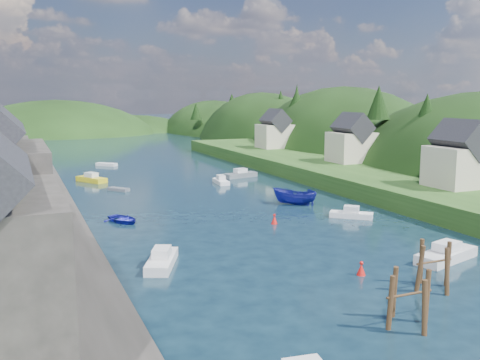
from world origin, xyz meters
name	(u,v)px	position (x,y,z in m)	size (l,w,h in m)	color
ground	(185,185)	(0.00, 50.00, 0.00)	(600.00, 600.00, 0.00)	black
hillside_right	(341,187)	(45.00, 75.00, -7.41)	(36.00, 245.56, 48.00)	black
far_hills	(90,162)	(1.22, 174.01, -10.80)	(103.00, 68.00, 44.00)	black
hill_trees	(157,110)	(-0.43, 64.31, 11.09)	(92.59, 149.39, 12.07)	black
quay_left	(17,246)	(-24.00, 20.00, 1.00)	(12.00, 110.00, 2.00)	#2D2B28
terrace_right	(359,177)	(25.00, 40.00, 1.20)	(16.00, 120.00, 2.40)	#234719
right_bank_cottages	(346,142)	(28.00, 48.33, 5.84)	(9.00, 59.24, 8.41)	beige
piling_cluster_near	(409,304)	(-2.53, -3.94, 1.39)	(3.25, 3.03, 3.92)	#382314
piling_cluster_far	(434,270)	(3.30, 0.34, 1.40)	(3.07, 2.88, 3.94)	#382314
channel_buoy_near	(361,269)	(0.32, 4.76, 0.48)	(0.70, 0.70, 1.10)	red
channel_buoy_far	(274,219)	(1.53, 22.15, 0.48)	(0.70, 0.70, 1.10)	red
moored_boats	(268,239)	(-2.98, 14.44, 0.71)	(32.02, 97.26, 2.45)	#1C1E9B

